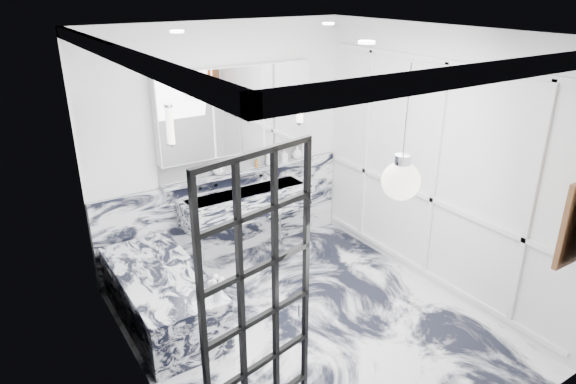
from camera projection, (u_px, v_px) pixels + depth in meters
floor at (310, 326)px, 5.09m from camera, size 3.60×3.60×0.00m
ceiling at (316, 33)px, 4.03m from camera, size 3.60×3.60×0.00m
wall_back at (223, 146)px, 5.96m from camera, size 3.60×0.00×3.60m
wall_front at (482, 292)px, 3.16m from camera, size 3.60×0.00×3.60m
wall_left at (135, 243)px, 3.75m from camera, size 0.00×3.60×3.60m
wall_right at (437, 164)px, 5.36m from camera, size 0.00×3.60×3.60m
marble_clad_back at (227, 215)px, 6.27m from camera, size 3.18×0.05×1.05m
marble_clad_left at (138, 249)px, 3.79m from camera, size 0.02×3.56×2.68m
panel_molding at (435, 174)px, 5.39m from camera, size 0.03×3.40×2.30m
soap_bottle_a at (269, 157)px, 6.25m from camera, size 0.08×0.08×0.20m
soap_bottle_b at (284, 155)px, 6.37m from camera, size 0.08×0.09×0.17m
soap_bottle_c at (297, 152)px, 6.46m from camera, size 0.16×0.16×0.17m
face_pot at (218, 169)px, 5.92m from camera, size 0.14×0.14×0.14m
amber_bottle at (256, 163)px, 6.18m from camera, size 0.04×0.04×0.10m
flower_vase at (217, 295)px, 4.53m from camera, size 0.08×0.08×0.12m
crittall_door at (259, 318)px, 3.36m from camera, size 0.87×0.22×2.26m
pendant_light at (401, 181)px, 3.16m from camera, size 0.24×0.24×0.24m
trough_sink at (246, 203)px, 6.10m from camera, size 1.60×0.45×0.30m
ledge at (239, 172)px, 6.09m from camera, size 1.90×0.14×0.04m
subway_tile at (236, 160)px, 6.09m from camera, size 1.90×0.03×0.23m
mirror_cabinet at (236, 110)px, 5.81m from camera, size 1.90×0.16×1.00m
sconce_left at (170, 126)px, 5.34m from camera, size 0.07×0.07×0.40m
sconce_right at (300, 106)px, 6.17m from camera, size 0.07×0.07×0.40m
bathtub at (162, 296)px, 5.09m from camera, size 0.75×1.65×0.55m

